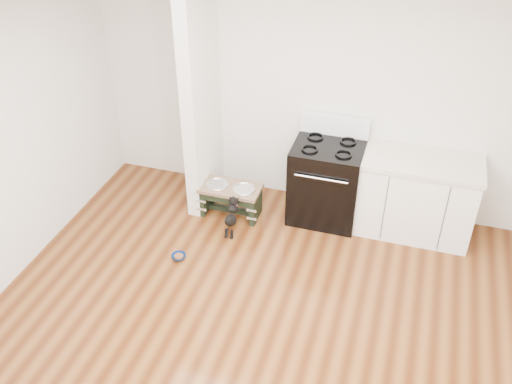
# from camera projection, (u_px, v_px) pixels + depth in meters

# --- Properties ---
(ground) EXTENTS (5.00, 5.00, 0.00)m
(ground) POSITION_uv_depth(u_px,v_px,m) (245.00, 352.00, 4.97)
(ground) COLOR #49210D
(ground) RESTS_ON ground
(room_shell) EXTENTS (5.00, 5.00, 5.00)m
(room_shell) POSITION_uv_depth(u_px,v_px,m) (242.00, 201.00, 4.05)
(room_shell) COLOR silver
(room_shell) RESTS_ON ground
(partition_wall) EXTENTS (0.15, 0.80, 2.70)m
(partition_wall) POSITION_uv_depth(u_px,v_px,m) (201.00, 94.00, 6.14)
(partition_wall) COLOR silver
(partition_wall) RESTS_ON ground
(oven_range) EXTENTS (0.76, 0.69, 1.14)m
(oven_range) POSITION_uv_depth(u_px,v_px,m) (326.00, 180.00, 6.33)
(oven_range) COLOR black
(oven_range) RESTS_ON ground
(cabinet_run) EXTENTS (1.24, 0.64, 0.91)m
(cabinet_run) POSITION_uv_depth(u_px,v_px,m) (416.00, 196.00, 6.12)
(cabinet_run) COLOR white
(cabinet_run) RESTS_ON ground
(dog_feeder) EXTENTS (0.68, 0.36, 0.39)m
(dog_feeder) POSITION_uv_depth(u_px,v_px,m) (231.00, 195.00, 6.47)
(dog_feeder) COLOR black
(dog_feeder) RESTS_ON ground
(puppy) EXTENTS (0.12, 0.35, 0.42)m
(puppy) POSITION_uv_depth(u_px,v_px,m) (232.00, 216.00, 6.22)
(puppy) COLOR black
(puppy) RESTS_ON ground
(floor_bowl) EXTENTS (0.19, 0.19, 0.05)m
(floor_bowl) POSITION_uv_depth(u_px,v_px,m) (179.00, 257.00, 5.97)
(floor_bowl) COLOR navy
(floor_bowl) RESTS_ON ground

